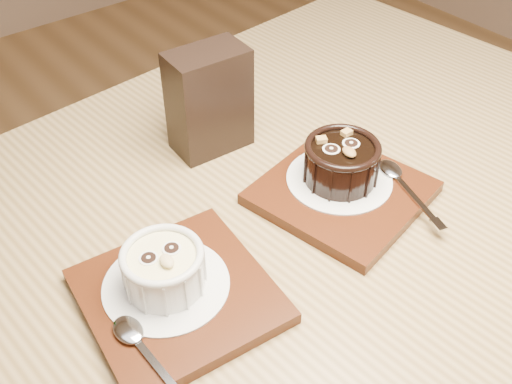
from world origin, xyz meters
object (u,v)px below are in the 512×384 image
table (271,286)px  tray_right (342,193)px  ramekin_dark (341,160)px  tray_left (178,296)px  ramekin_white (164,267)px  condiment_stand (209,101)px

table → tray_right: (0.11, -0.00, 0.10)m
ramekin_dark → tray_left: bearing=-160.5°
ramekin_white → tray_right: ramekin_white is taller
tray_left → condiment_stand: 0.28m
table → ramekin_dark: size_ratio=13.80×
table → tray_right: 0.15m
ramekin_dark → condiment_stand: condiment_stand is taller
table → condiment_stand: 0.25m
ramekin_white → tray_right: size_ratio=0.46×
tray_right → tray_left: bearing=-177.7°
condiment_stand → tray_right: bearing=-72.0°
tray_left → tray_right: (0.24, 0.01, 0.00)m
tray_right → ramekin_dark: bearing=58.4°
table → tray_left: tray_left is taller
tray_left → ramekin_dark: bearing=5.4°
tray_left → condiment_stand: size_ratio=1.29×
tray_left → ramekin_dark: size_ratio=1.97×
table → ramekin_dark: 0.18m
tray_right → condiment_stand: 0.21m
tray_left → tray_right: same height
tray_right → ramekin_white: bearing=179.1°
tray_left → ramekin_white: (-0.00, 0.01, 0.04)m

